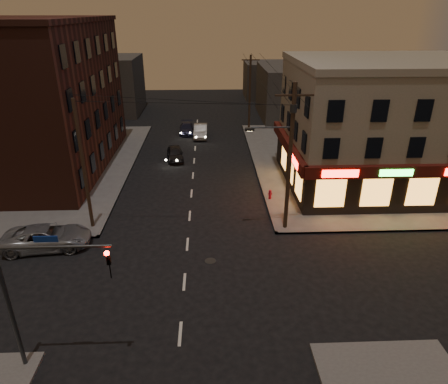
{
  "coord_description": "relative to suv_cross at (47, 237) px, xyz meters",
  "views": [
    {
      "loc": [
        1.51,
        -18.58,
        14.1
      ],
      "look_at": [
        2.47,
        5.21,
        3.2
      ],
      "focal_mm": 32.0,
      "sensor_mm": 36.0,
      "label": 1
    }
  ],
  "objects": [
    {
      "name": "sedan_mid",
      "position": [
        9.57,
        24.5,
        -0.0
      ],
      "size": [
        1.67,
        4.59,
        1.5
      ],
      "primitive_type": "imported",
      "rotation": [
        0.0,
        0.0,
        -0.02
      ],
      "color": "gray",
      "rests_on": "ground"
    },
    {
      "name": "utility_pole_main",
      "position": [
        15.69,
        1.8,
        5.0
      ],
      "size": [
        4.2,
        0.44,
        10.0
      ],
      "color": "#382619",
      "rests_on": "sidewalk_ne"
    },
    {
      "name": "utility_pole_far",
      "position": [
        15.8,
        28.0,
        3.89
      ],
      "size": [
        0.26,
        0.26,
        9.0
      ],
      "primitive_type": "cylinder",
      "color": "#382619",
      "rests_on": "sidewalk_ne"
    },
    {
      "name": "sidewalk_ne",
      "position": [
        27.0,
        15.0,
        -0.68
      ],
      "size": [
        24.0,
        28.0,
        0.15
      ],
      "primitive_type": "cube",
      "color": "#514F4C",
      "rests_on": "ground"
    },
    {
      "name": "pizza_building",
      "position": [
        24.93,
        9.43,
        4.59
      ],
      "size": [
        15.85,
        12.85,
        10.5
      ],
      "color": "gray",
      "rests_on": "sidewalk_ne"
    },
    {
      "name": "sidewalk_nw",
      "position": [
        -9.0,
        15.0,
        -0.68
      ],
      "size": [
        24.0,
        28.0,
        0.15
      ],
      "primitive_type": "cube",
      "color": "#514F4C",
      "rests_on": "ground"
    },
    {
      "name": "sedan_far",
      "position": [
        7.8,
        26.08,
        -0.14
      ],
      "size": [
        1.8,
        4.29,
        1.24
      ],
      "primitive_type": "imported",
      "rotation": [
        0.0,
        0.0,
        0.02
      ],
      "color": "#191B32",
      "rests_on": "ground"
    },
    {
      "name": "suv_cross",
      "position": [
        0.0,
        0.0,
        0.0
      ],
      "size": [
        5.69,
        3.1,
        1.51
      ],
      "primitive_type": "imported",
      "rotation": [
        0.0,
        0.0,
        1.68
      ],
      "color": "gray",
      "rests_on": "ground"
    },
    {
      "name": "ground",
      "position": [
        9.0,
        -4.0,
        -0.76
      ],
      "size": [
        120.0,
        120.0,
        0.0
      ],
      "primitive_type": "plane",
      "color": "black",
      "rests_on": "ground"
    },
    {
      "name": "brick_apartment",
      "position": [
        -5.5,
        15.0,
        5.89
      ],
      "size": [
        12.0,
        20.0,
        13.0
      ],
      "primitive_type": "cube",
      "color": "#431E15",
      "rests_on": "sidewalk_nw"
    },
    {
      "name": "bg_building_ne_b",
      "position": [
        21.0,
        48.0,
        2.24
      ],
      "size": [
        8.0,
        8.0,
        6.0
      ],
      "primitive_type": "cube",
      "color": "#3F3D3A",
      "rests_on": "ground"
    },
    {
      "name": "fire_hydrant",
      "position": [
        15.4,
        6.43,
        -0.18
      ],
      "size": [
        0.34,
        0.34,
        0.78
      ],
      "rotation": [
        0.0,
        0.0,
        0.03
      ],
      "color": "maroon",
      "rests_on": "sidewalk_ne"
    },
    {
      "name": "bg_building_ne_a",
      "position": [
        23.0,
        34.0,
        2.74
      ],
      "size": [
        10.0,
        12.0,
        7.0
      ],
      "primitive_type": "cube",
      "color": "#3F3D3A",
      "rests_on": "ground"
    },
    {
      "name": "sedan_near",
      "position": [
        7.06,
        16.4,
        -0.08
      ],
      "size": [
        2.09,
        4.14,
        1.35
      ],
      "primitive_type": "imported",
      "rotation": [
        0.0,
        0.0,
        0.13
      ],
      "color": "black",
      "rests_on": "ground"
    },
    {
      "name": "bg_building_nw",
      "position": [
        -4.0,
        38.0,
        3.24
      ],
      "size": [
        9.0,
        10.0,
        8.0
      ],
      "primitive_type": "cube",
      "color": "#3F3D3A",
      "rests_on": "ground"
    },
    {
      "name": "utility_pole_west",
      "position": [
        2.2,
        2.5,
        3.89
      ],
      "size": [
        0.24,
        0.24,
        9.0
      ],
      "primitive_type": "cylinder",
      "color": "#382619",
      "rests_on": "sidewalk_nw"
    },
    {
      "name": "traffic_signal",
      "position": [
        3.44,
        -9.6,
        3.4
      ],
      "size": [
        4.49,
        0.32,
        6.47
      ],
      "color": "#333538",
      "rests_on": "ground"
    }
  ]
}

